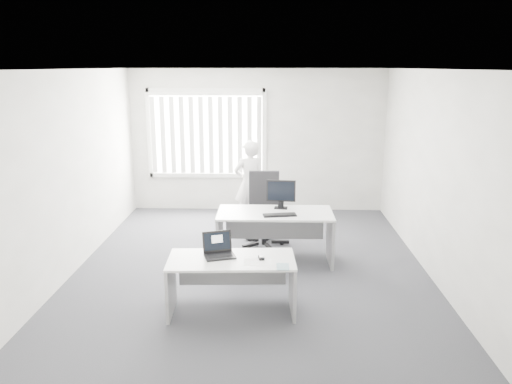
{
  "coord_description": "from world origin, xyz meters",
  "views": [
    {
      "loc": [
        0.29,
        -6.79,
        2.84
      ],
      "look_at": [
        0.07,
        0.15,
        1.08
      ],
      "focal_mm": 35.0,
      "sensor_mm": 36.0,
      "label": 1
    }
  ],
  "objects_px": {
    "office_chair": "(264,222)",
    "monitor": "(281,194)",
    "desk_near": "(232,274)",
    "laptop": "(220,246)",
    "desk_far": "(275,226)",
    "person": "(250,184)"
  },
  "relations": [
    {
      "from": "desk_near",
      "to": "laptop",
      "type": "xyz_separation_m",
      "value": [
        -0.14,
        0.04,
        0.32
      ]
    },
    {
      "from": "person",
      "to": "laptop",
      "type": "xyz_separation_m",
      "value": [
        -0.2,
        -3.28,
        0.02
      ]
    },
    {
      "from": "desk_near",
      "to": "office_chair",
      "type": "distance_m",
      "value": 2.39
    },
    {
      "from": "desk_near",
      "to": "office_chair",
      "type": "height_order",
      "value": "office_chair"
    },
    {
      "from": "desk_far",
      "to": "person",
      "type": "height_order",
      "value": "person"
    },
    {
      "from": "person",
      "to": "laptop",
      "type": "bearing_deg",
      "value": 70.16
    },
    {
      "from": "desk_far",
      "to": "office_chair",
      "type": "height_order",
      "value": "office_chair"
    },
    {
      "from": "desk_near",
      "to": "monitor",
      "type": "xyz_separation_m",
      "value": [
        0.6,
        1.8,
        0.5
      ]
    },
    {
      "from": "office_chair",
      "to": "desk_near",
      "type": "bearing_deg",
      "value": -99.22
    },
    {
      "from": "desk_near",
      "to": "office_chair",
      "type": "xyz_separation_m",
      "value": [
        0.34,
        2.37,
        -0.12
      ]
    },
    {
      "from": "laptop",
      "to": "monitor",
      "type": "relative_size",
      "value": 0.8
    },
    {
      "from": "office_chair",
      "to": "monitor",
      "type": "xyz_separation_m",
      "value": [
        0.26,
        -0.57,
        0.62
      ]
    },
    {
      "from": "desk_near",
      "to": "laptop",
      "type": "distance_m",
      "value": 0.35
    },
    {
      "from": "desk_near",
      "to": "desk_far",
      "type": "distance_m",
      "value": 1.68
    },
    {
      "from": "person",
      "to": "laptop",
      "type": "height_order",
      "value": "person"
    },
    {
      "from": "person",
      "to": "monitor",
      "type": "relative_size",
      "value": 3.63
    },
    {
      "from": "desk_near",
      "to": "desk_far",
      "type": "height_order",
      "value": "desk_far"
    },
    {
      "from": "office_chair",
      "to": "laptop",
      "type": "distance_m",
      "value": 2.41
    },
    {
      "from": "office_chair",
      "to": "person",
      "type": "distance_m",
      "value": 1.08
    },
    {
      "from": "desk_far",
      "to": "laptop",
      "type": "xyz_separation_m",
      "value": [
        -0.65,
        -1.55,
        0.25
      ]
    },
    {
      "from": "desk_near",
      "to": "office_chair",
      "type": "relative_size",
      "value": 1.27
    },
    {
      "from": "desk_near",
      "to": "person",
      "type": "relative_size",
      "value": 0.96
    }
  ]
}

